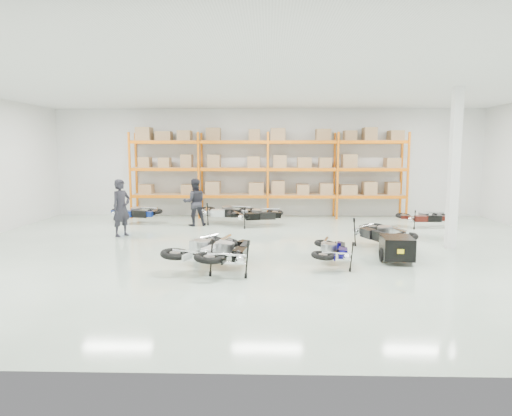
{
  "coord_description": "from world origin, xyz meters",
  "views": [
    {
      "loc": [
        0.02,
        -12.38,
        2.78
      ],
      "look_at": [
        -0.34,
        0.83,
        1.1
      ],
      "focal_mm": 32.0,
      "sensor_mm": 36.0,
      "label": 1
    }
  ],
  "objects_px": {
    "person_left": "(121,208)",
    "moto_back_a": "(134,209)",
    "moto_silver_left": "(203,244)",
    "moto_back_d": "(423,214)",
    "moto_back_c": "(256,211)",
    "trailer": "(397,248)",
    "moto_back_b": "(225,208)",
    "moto_touring_right": "(381,228)",
    "moto_blue_centre": "(332,246)",
    "moto_black_far_left": "(228,246)",
    "person_back": "(195,202)"
  },
  "relations": [
    {
      "from": "person_left",
      "to": "moto_back_a",
      "type": "bearing_deg",
      "value": 40.71
    },
    {
      "from": "moto_silver_left",
      "to": "moto_back_d",
      "type": "bearing_deg",
      "value": -117.25
    },
    {
      "from": "moto_back_c",
      "to": "moto_back_d",
      "type": "xyz_separation_m",
      "value": [
        6.03,
        -0.1,
        -0.07
      ]
    },
    {
      "from": "moto_back_c",
      "to": "moto_back_d",
      "type": "height_order",
      "value": "moto_back_c"
    },
    {
      "from": "trailer",
      "to": "moto_back_c",
      "type": "xyz_separation_m",
      "value": [
        -3.63,
        5.35,
        0.18
      ]
    },
    {
      "from": "moto_back_b",
      "to": "moto_back_d",
      "type": "bearing_deg",
      "value": -85.4
    },
    {
      "from": "moto_touring_right",
      "to": "moto_back_c",
      "type": "bearing_deg",
      "value": 114.25
    },
    {
      "from": "moto_silver_left",
      "to": "moto_back_b",
      "type": "xyz_separation_m",
      "value": [
        -0.09,
        6.62,
        -0.0
      ]
    },
    {
      "from": "person_left",
      "to": "moto_blue_centre",
      "type": "bearing_deg",
      "value": -87.81
    },
    {
      "from": "moto_black_far_left",
      "to": "moto_back_d",
      "type": "distance_m",
      "value": 8.95
    },
    {
      "from": "moto_touring_right",
      "to": "moto_back_d",
      "type": "distance_m",
      "value": 4.38
    },
    {
      "from": "moto_back_a",
      "to": "person_left",
      "type": "bearing_deg",
      "value": -160.21
    },
    {
      "from": "trailer",
      "to": "moto_back_c",
      "type": "distance_m",
      "value": 6.47
    },
    {
      "from": "moto_black_far_left",
      "to": "moto_back_a",
      "type": "height_order",
      "value": "moto_black_far_left"
    },
    {
      "from": "moto_black_far_left",
      "to": "moto_back_a",
      "type": "bearing_deg",
      "value": -50.74
    },
    {
      "from": "moto_back_d",
      "to": "person_back",
      "type": "bearing_deg",
      "value": 88.28
    },
    {
      "from": "moto_blue_centre",
      "to": "moto_touring_right",
      "type": "bearing_deg",
      "value": -121.0
    },
    {
      "from": "moto_back_a",
      "to": "moto_back_b",
      "type": "relative_size",
      "value": 0.93
    },
    {
      "from": "moto_black_far_left",
      "to": "moto_touring_right",
      "type": "bearing_deg",
      "value": -141.37
    },
    {
      "from": "moto_touring_right",
      "to": "person_back",
      "type": "xyz_separation_m",
      "value": [
        -5.91,
        3.86,
        0.29
      ]
    },
    {
      "from": "moto_back_c",
      "to": "moto_back_d",
      "type": "distance_m",
      "value": 6.03
    },
    {
      "from": "moto_blue_centre",
      "to": "moto_back_d",
      "type": "height_order",
      "value": "moto_blue_centre"
    },
    {
      "from": "moto_back_a",
      "to": "moto_back_c",
      "type": "xyz_separation_m",
      "value": [
        4.67,
        -0.52,
        0.01
      ]
    },
    {
      "from": "moto_back_a",
      "to": "person_left",
      "type": "xyz_separation_m",
      "value": [
        0.36,
        -2.54,
        0.38
      ]
    },
    {
      "from": "moto_silver_left",
      "to": "moto_back_b",
      "type": "relative_size",
      "value": 1.01
    },
    {
      "from": "moto_back_b",
      "to": "moto_back_c",
      "type": "distance_m",
      "value": 1.33
    },
    {
      "from": "moto_touring_right",
      "to": "moto_back_d",
      "type": "relative_size",
      "value": 1.21
    },
    {
      "from": "moto_back_b",
      "to": "moto_back_c",
      "type": "bearing_deg",
      "value": -106.77
    },
    {
      "from": "moto_back_b",
      "to": "moto_back_d",
      "type": "height_order",
      "value": "moto_back_b"
    },
    {
      "from": "moto_silver_left",
      "to": "person_back",
      "type": "relative_size",
      "value": 1.11
    },
    {
      "from": "trailer",
      "to": "moto_silver_left",
      "type": "bearing_deg",
      "value": -167.51
    },
    {
      "from": "person_left",
      "to": "person_back",
      "type": "relative_size",
      "value": 1.06
    },
    {
      "from": "moto_black_far_left",
      "to": "moto_back_d",
      "type": "relative_size",
      "value": 1.23
    },
    {
      "from": "moto_back_d",
      "to": "person_left",
      "type": "xyz_separation_m",
      "value": [
        -10.35,
        -1.92,
        0.44
      ]
    },
    {
      "from": "moto_silver_left",
      "to": "moto_black_far_left",
      "type": "bearing_deg",
      "value": -177.33
    },
    {
      "from": "moto_back_d",
      "to": "person_left",
      "type": "height_order",
      "value": "person_left"
    },
    {
      "from": "trailer",
      "to": "person_back",
      "type": "height_order",
      "value": "person_back"
    },
    {
      "from": "moto_black_far_left",
      "to": "moto_back_c",
      "type": "bearing_deg",
      "value": -86.93
    },
    {
      "from": "moto_silver_left",
      "to": "moto_back_a",
      "type": "distance_m",
      "value": 7.45
    },
    {
      "from": "moto_back_b",
      "to": "moto_back_c",
      "type": "relative_size",
      "value": 1.06
    },
    {
      "from": "moto_silver_left",
      "to": "moto_back_a",
      "type": "height_order",
      "value": "moto_silver_left"
    },
    {
      "from": "moto_back_b",
      "to": "person_left",
      "type": "distance_m",
      "value": 4.1
    },
    {
      "from": "moto_back_c",
      "to": "moto_back_a",
      "type": "bearing_deg",
      "value": 71.51
    },
    {
      "from": "moto_black_far_left",
      "to": "moto_back_a",
      "type": "distance_m",
      "value": 7.96
    },
    {
      "from": "moto_touring_right",
      "to": "moto_back_c",
      "type": "distance_m",
      "value": 5.22
    },
    {
      "from": "moto_back_d",
      "to": "person_back",
      "type": "height_order",
      "value": "person_back"
    },
    {
      "from": "moto_back_a",
      "to": "moto_back_b",
      "type": "xyz_separation_m",
      "value": [
        3.48,
        0.09,
        0.04
      ]
    },
    {
      "from": "moto_touring_right",
      "to": "moto_back_b",
      "type": "distance_m",
      "value": 6.5
    },
    {
      "from": "moto_blue_centre",
      "to": "moto_back_c",
      "type": "height_order",
      "value": "moto_back_c"
    },
    {
      "from": "moto_silver_left",
      "to": "moto_back_c",
      "type": "height_order",
      "value": "moto_silver_left"
    }
  ]
}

